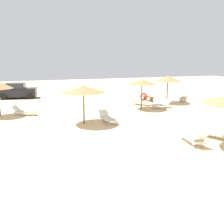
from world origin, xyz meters
TOP-DOWN VIEW (x-y plane):
  - ground_plane at (0.00, 0.00)m, footprint 80.00×80.00m
  - parasol_0 at (4.57, 8.46)m, footprint 2.62×2.62m
  - parasol_3 at (-1.29, 5.24)m, footprint 2.94×2.94m
  - parasol_4 at (8.30, 10.33)m, footprint 2.68×2.68m
  - lounger_0 at (5.18, 10.26)m, footprint 1.69×1.83m
  - lounger_1 at (5.06, -0.10)m, footprint 1.48×1.98m
  - lounger_2 at (-5.26, 9.11)m, footprint 1.97×1.30m
  - lounger_3 at (0.34, 4.94)m, footprint 0.94×1.94m
  - lounger_4 at (10.26, 10.51)m, footprint 1.31×2.00m
  - lounger_5 at (6.46, 8.21)m, footprint 1.91×0.71m
  - lounger_6 at (3.31, -0.49)m, footprint 0.83×1.92m
  - bench_0 at (6.98, 11.88)m, footprint 0.65×1.55m
  - parked_car at (-6.19, 18.06)m, footprint 4.21×2.45m

SIDE VIEW (x-z plane):
  - ground_plane at x=0.00m, z-range 0.00..0.00m
  - lounger_1 at x=5.06m, z-range -0.02..0.65m
  - lounger_4 at x=10.26m, z-range -0.03..0.67m
  - lounger_5 at x=6.46m, z-range -0.04..0.67m
  - lounger_2 at x=-5.26m, z-range -0.06..0.71m
  - lounger_6 at x=3.31m, z-range -0.06..0.71m
  - lounger_0 at x=5.18m, z-range -0.07..0.72m
  - lounger_3 at x=0.34m, z-range -0.07..0.72m
  - bench_0 at x=6.98m, z-range 0.10..0.59m
  - parked_car at x=-6.19m, z-range -0.04..1.68m
  - parasol_0 at x=4.57m, z-range 1.05..3.71m
  - parasol_3 at x=-1.29m, z-range 1.07..3.71m
  - parasol_4 at x=8.30m, z-range 1.08..3.79m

